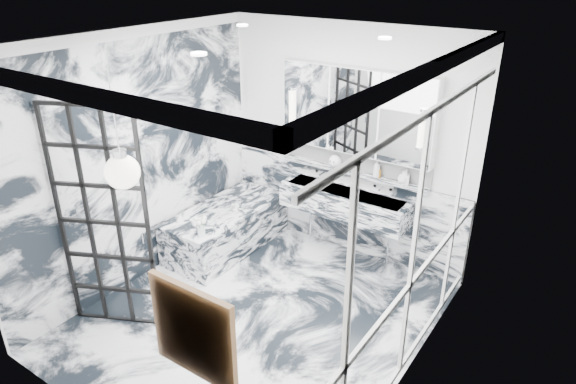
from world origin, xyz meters
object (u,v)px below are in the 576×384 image
Objects in this scene: mirror_cabinet at (356,111)px; bathtub at (227,228)px; crittall_door at (103,222)px; trough_sink at (344,203)px.

bathtub is at bearing -147.94° from mirror_cabinet.
crittall_door is 2.97m from mirror_cabinet.
mirror_cabinet reaches higher than trough_sink.
mirror_cabinet is (1.29, 2.58, 0.68)m from crittall_door.
bathtub is (-1.33, -0.66, -0.45)m from trough_sink.
bathtub is (-1.32, -0.83, -1.54)m from mirror_cabinet.
mirror_cabinet is at bearing 32.06° from bathtub.
crittall_door is at bearing -116.59° from mirror_cabinet.
bathtub is at bearing -153.52° from trough_sink.
trough_sink is at bearing 36.09° from crittall_door.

